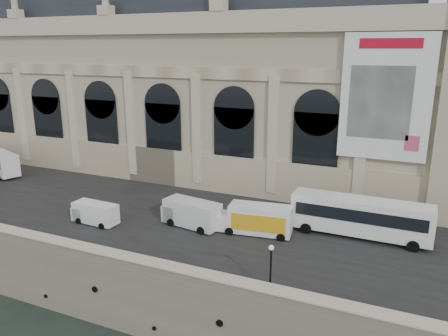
{
  "coord_description": "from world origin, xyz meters",
  "views": [
    {
      "loc": [
        26.06,
        -26.47,
        24.06
      ],
      "look_at": [
        4.62,
        22.0,
        9.31
      ],
      "focal_mm": 35.0,
      "sensor_mm": 36.0,
      "label": 1
    }
  ],
  "objects_px": {
    "bus_right": "(360,216)",
    "van_c": "(189,213)",
    "box_truck": "(256,220)",
    "van_b": "(93,213)",
    "lamp_right": "(271,270)"
  },
  "relations": [
    {
      "from": "van_b",
      "to": "lamp_right",
      "type": "bearing_deg",
      "value": -14.63
    },
    {
      "from": "van_b",
      "to": "lamp_right",
      "type": "height_order",
      "value": "lamp_right"
    },
    {
      "from": "bus_right",
      "to": "van_b",
      "type": "xyz_separation_m",
      "value": [
        -26.16,
        -7.73,
        -1.04
      ]
    },
    {
      "from": "lamp_right",
      "to": "van_c",
      "type": "bearing_deg",
      "value": 142.5
    },
    {
      "from": "bus_right",
      "to": "box_truck",
      "type": "height_order",
      "value": "bus_right"
    },
    {
      "from": "van_c",
      "to": "lamp_right",
      "type": "height_order",
      "value": "lamp_right"
    },
    {
      "from": "van_c",
      "to": "box_truck",
      "type": "distance_m",
      "value": 7.09
    },
    {
      "from": "bus_right",
      "to": "van_c",
      "type": "height_order",
      "value": "bus_right"
    },
    {
      "from": "van_b",
      "to": "lamp_right",
      "type": "xyz_separation_m",
      "value": [
        21.37,
        -5.58,
        0.85
      ]
    },
    {
      "from": "van_c",
      "to": "box_truck",
      "type": "bearing_deg",
      "value": 7.94
    },
    {
      "from": "van_b",
      "to": "box_truck",
      "type": "distance_m",
      "value": 17.22
    },
    {
      "from": "van_b",
      "to": "bus_right",
      "type": "bearing_deg",
      "value": 16.46
    },
    {
      "from": "van_b",
      "to": "lamp_right",
      "type": "distance_m",
      "value": 22.11
    },
    {
      "from": "bus_right",
      "to": "lamp_right",
      "type": "xyz_separation_m",
      "value": [
        -4.79,
        -13.31,
        -0.19
      ]
    },
    {
      "from": "bus_right",
      "to": "van_c",
      "type": "xyz_separation_m",
      "value": [
        -16.54,
        -4.29,
        -0.76
      ]
    }
  ]
}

